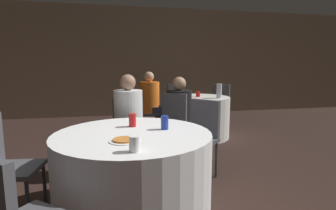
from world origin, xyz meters
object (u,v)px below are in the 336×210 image
object	(u,v)px
person_orange_shirt	(152,104)
chair_far_west	(144,108)
person_white_shirt	(129,124)
chair_near_west	(1,159)
soda_can_red	(132,120)
person_black_shirt	(181,112)
chair_near_northeast	(201,131)
table_far	(198,117)
table_near	(134,175)
chair_far_north	(177,101)
chair_far_northeast	(219,101)
chair_far_southwest	(177,117)
soda_can_blue	(165,123)
chair_near_north	(128,126)
bottle_far	(219,91)
pizza_plate_near	(125,140)

from	to	relation	value
person_orange_shirt	chair_far_west	bearing A→B (deg)	-90.00
person_white_shirt	person_orange_shirt	bearing A→B (deg)	-106.98
chair_far_west	chair_near_west	bearing A→B (deg)	-22.91
chair_near_west	soda_can_red	bearing A→B (deg)	102.15
person_black_shirt	soda_can_red	xyz separation A→B (m)	(-0.85, -1.47, 0.21)
chair_near_northeast	person_white_shirt	distance (m)	0.85
table_far	table_near	bearing A→B (deg)	-119.95
soda_can_red	chair_near_west	bearing A→B (deg)	-174.79
chair_near_northeast	chair_far_north	xyz separation A→B (m)	(0.38, 2.66, 0.00)
chair_far_northeast	chair_near_west	bearing A→B (deg)	88.75
chair_far_southwest	soda_can_blue	xyz separation A→B (m)	(-0.48, -1.51, 0.25)
chair_near_north	person_white_shirt	distance (m)	0.17
chair_far_southwest	bottle_far	world-z (taller)	bottle_far
chair_near_northeast	person_white_shirt	xyz separation A→B (m)	(-0.81, 0.24, 0.06)
pizza_plate_near	bottle_far	distance (m)	2.91
chair_near_west	person_orange_shirt	bearing A→B (deg)	152.69
table_far	chair_near_north	bearing A→B (deg)	-136.03
table_far	person_black_shirt	size ratio (longest dim) A/B	1.01
soda_can_blue	chair_near_northeast	bearing A→B (deg)	48.17
chair_far_northeast	chair_far_west	size ratio (longest dim) A/B	1.00
chair_far_southwest	soda_can_blue	distance (m)	1.61
bottle_far	soda_can_red	bearing A→B (deg)	-131.19
person_black_shirt	chair_far_north	bearing A→B (deg)	115.05
table_near	bottle_far	bearing A→B (deg)	51.78
chair_far_southwest	pizza_plate_near	xyz separation A→B (m)	(-0.85, -1.81, 0.20)
pizza_plate_near	table_far	bearing A→B (deg)	61.00
chair_near_northeast	soda_can_red	size ratio (longest dim) A/B	7.40
chair_far_southwest	soda_can_blue	world-z (taller)	chair_far_southwest
chair_far_north	chair_far_southwest	xyz separation A→B (m)	(-0.44, -1.76, 0.00)
chair_near_north	soda_can_blue	distance (m)	1.07
soda_can_blue	person_white_shirt	bearing A→B (deg)	107.33
chair_near_west	bottle_far	bearing A→B (deg)	132.89
soda_can_blue	chair_far_southwest	bearing A→B (deg)	72.36
table_far	chair_far_west	xyz separation A→B (m)	(-0.97, 0.15, 0.18)
table_far	soda_can_red	distance (m)	2.56
table_near	table_far	bearing A→B (deg)	60.05
chair_far_northeast	table_near	bearing A→B (deg)	101.63
chair_near_west	person_orange_shirt	world-z (taller)	person_orange_shirt
table_far	chair_far_southwest	bearing A→B (deg)	-127.16
person_white_shirt	chair_far_west	bearing A→B (deg)	-101.72
chair_far_west	chair_far_north	bearing A→B (deg)	143.63
person_orange_shirt	soda_can_red	bearing A→B (deg)	-4.56
chair_far_north	soda_can_blue	bearing A→B (deg)	65.43
chair_far_southwest	person_black_shirt	xyz separation A→B (m)	(0.09, 0.12, 0.05)
table_near	soda_can_red	bearing A→B (deg)	86.19
table_near	person_orange_shirt	distance (m)	2.55
pizza_plate_near	bottle_far	size ratio (longest dim) A/B	0.92
person_white_shirt	person_orange_shirt	size ratio (longest dim) A/B	1.00
person_white_shirt	pizza_plate_near	distance (m)	1.16
person_white_shirt	person_orange_shirt	xyz separation A→B (m)	(0.52, 1.57, 0.01)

